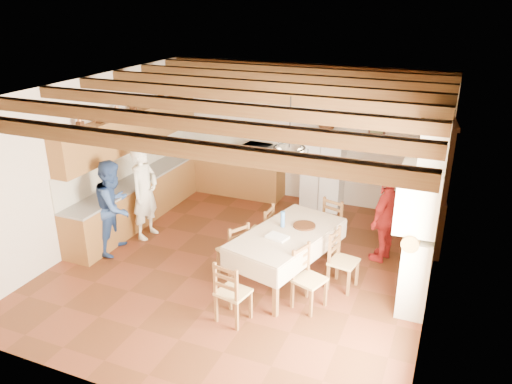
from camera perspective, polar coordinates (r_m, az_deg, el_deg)
floor at (r=8.68m, az=-1.38°, el=-8.34°), size 6.00×6.50×0.02m
ceiling at (r=7.62m, az=-1.59°, el=11.69°), size 6.00×6.50×0.02m
wall_back at (r=10.94m, az=5.52°, el=6.65°), size 6.00×0.02×3.00m
wall_front at (r=5.52m, az=-15.60°, el=-10.25°), size 6.00×0.02×3.00m
wall_left at (r=9.59m, az=-18.19°, el=3.44°), size 0.02×6.50×3.00m
wall_right at (r=7.41m, az=20.31°, el=-2.23°), size 0.02×6.50×3.00m
ceiling_beams at (r=7.63m, az=-1.59°, el=10.95°), size 6.00×6.30×0.16m
lower_cabinets_left at (r=10.53m, az=-12.60°, el=-0.55°), size 0.60×4.30×0.86m
lower_cabinets_back at (r=11.52m, az=-2.52°, el=1.94°), size 2.30×0.60×0.86m
countertop_left at (r=10.37m, az=-12.80°, el=1.75°), size 0.62×4.30×0.04m
countertop_back at (r=11.37m, az=-2.56°, el=4.07°), size 2.34×0.62×0.04m
backsplash_left at (r=10.43m, az=-14.23°, el=3.60°), size 0.03×4.30×0.60m
backsplash_back at (r=11.52m, az=-1.98°, el=5.99°), size 2.30×0.03×0.60m
upper_cabinets at (r=10.16m, az=-13.84°, el=6.98°), size 0.35×4.20×0.70m
fireplace at (r=7.64m, az=18.16°, el=-2.03°), size 0.56×1.60×2.80m
wall_picture at (r=10.49m, az=13.70°, el=7.45°), size 0.34×0.03×0.42m
refrigerator at (r=10.73m, az=7.74°, el=2.53°), size 0.85×0.70×1.67m
hutch at (r=9.38m, az=19.25°, el=0.87°), size 0.71×1.37×2.37m
dining_table at (r=7.87m, az=3.58°, el=-5.13°), size 1.49×2.20×0.87m
chandelier at (r=7.32m, az=3.84°, el=5.11°), size 0.47×0.47×0.03m
chair_left_near at (r=8.16m, az=-2.65°, el=-6.50°), size 0.55×0.56×0.96m
chair_left_far at (r=8.73m, az=0.47°, el=-4.49°), size 0.41×0.43×0.96m
chair_right_near at (r=7.41m, az=6.15°, el=-9.83°), size 0.52×0.53×0.96m
chair_right_far at (r=7.94m, az=9.99°, el=-7.73°), size 0.46×0.48×0.96m
chair_end_near at (r=7.10m, az=-2.62°, el=-11.23°), size 0.49×0.47×0.96m
chair_end_far at (r=8.95m, az=8.09°, el=-4.00°), size 0.52×0.50×0.96m
person_man at (r=9.50m, az=-12.60°, el=-0.06°), size 0.45×0.67×1.78m
person_woman_blue at (r=9.11m, az=-15.91°, el=-1.62°), size 0.79×0.94×1.70m
person_woman_red at (r=8.77m, az=14.63°, el=-2.84°), size 0.66×1.00×1.59m
microwave at (r=11.09m, az=0.18°, el=4.63°), size 0.64×0.47×0.33m
fridge_vase at (r=10.44m, az=8.08°, el=7.71°), size 0.37×0.37×0.33m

